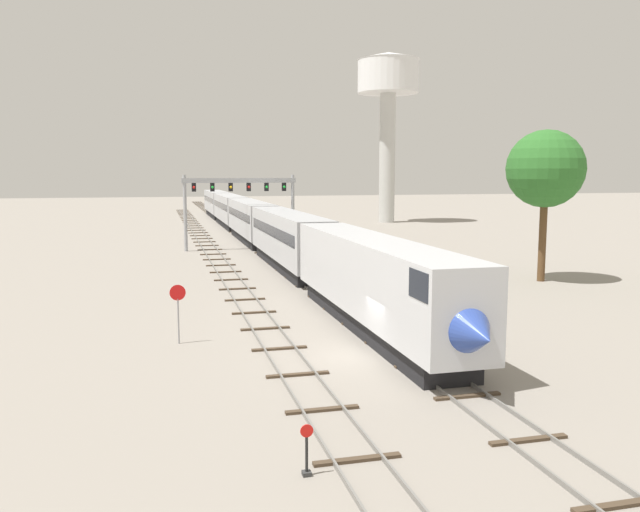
# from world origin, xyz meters

# --- Properties ---
(ground_plane) EXTENTS (400.00, 400.00, 0.00)m
(ground_plane) POSITION_xyz_m (0.00, 0.00, 0.00)
(ground_plane) COLOR gray
(track_main) EXTENTS (2.60, 200.00, 0.16)m
(track_main) POSITION_xyz_m (2.00, 60.00, 0.07)
(track_main) COLOR slate
(track_main) RESTS_ON ground
(track_near) EXTENTS (2.60, 160.00, 0.16)m
(track_near) POSITION_xyz_m (-3.50, 40.00, 0.07)
(track_near) COLOR slate
(track_near) RESTS_ON ground
(passenger_train) EXTENTS (3.04, 112.65, 4.80)m
(passenger_train) POSITION_xyz_m (2.00, 50.10, 2.61)
(passenger_train) COLOR silver
(passenger_train) RESTS_ON ground
(signal_gantry) EXTENTS (12.10, 0.49, 7.99)m
(signal_gantry) POSITION_xyz_m (-0.25, 41.66, 5.90)
(signal_gantry) COLOR #999BA0
(signal_gantry) RESTS_ON ground
(water_tower) EXTENTS (10.12, 10.12, 27.53)m
(water_tower) POSITION_xyz_m (28.19, 73.90, 21.81)
(water_tower) COLOR beige
(water_tower) RESTS_ON ground
(switch_stand) EXTENTS (0.36, 0.24, 1.46)m
(switch_stand) POSITION_xyz_m (-5.10, -10.50, 0.52)
(switch_stand) COLOR black
(switch_stand) RESTS_ON ground
(stop_sign) EXTENTS (0.76, 0.08, 2.88)m
(stop_sign) POSITION_xyz_m (-8.00, 4.25, 1.87)
(stop_sign) COLOR gray
(stop_sign) RESTS_ON ground
(trackside_tree_left) EXTENTS (5.79, 5.79, 11.38)m
(trackside_tree_left) POSITION_xyz_m (19.35, 15.87, 8.43)
(trackside_tree_left) COLOR brown
(trackside_tree_left) RESTS_ON ground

